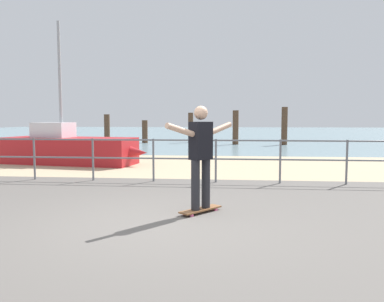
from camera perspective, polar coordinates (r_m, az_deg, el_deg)
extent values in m
cube|color=#605B56|center=(4.78, -6.96, -13.91)|extent=(24.00, 10.00, 0.04)
cube|color=tan|center=(12.55, 0.96, -2.14)|extent=(24.00, 6.00, 0.04)
cube|color=#75939E|center=(40.46, 4.14, 2.71)|extent=(72.00, 50.00, 0.04)
cylinder|color=slate|center=(10.27, -22.43, -1.14)|extent=(0.05, 0.05, 1.05)
cylinder|color=slate|center=(9.66, -14.54, -1.28)|extent=(0.05, 0.05, 1.05)
cylinder|color=slate|center=(9.25, -5.77, -1.42)|extent=(0.05, 0.05, 1.05)
cylinder|color=slate|center=(9.08, 3.57, -1.52)|extent=(0.05, 0.05, 1.05)
cylinder|color=slate|center=(9.15, 13.01, -1.59)|extent=(0.05, 0.05, 1.05)
cylinder|color=slate|center=(9.46, 22.06, -1.61)|extent=(0.05, 0.05, 1.05)
cylinder|color=slate|center=(9.21, -5.79, 1.65)|extent=(12.01, 0.04, 0.04)
cylinder|color=slate|center=(9.25, -5.77, -1.09)|extent=(12.01, 0.04, 0.04)
cube|color=#B21E23|center=(13.42, -17.74, 0.01)|extent=(4.56, 2.05, 0.90)
cone|color=#B21E23|center=(12.39, -9.08, -0.20)|extent=(1.20, 0.92, 0.77)
cylinder|color=#9EA0A5|center=(13.59, -19.09, 9.98)|extent=(0.10, 0.10, 3.81)
cube|color=silver|center=(13.71, -19.95, 2.98)|extent=(1.32, 1.07, 0.50)
cube|color=brown|center=(6.24, 1.30, -8.70)|extent=(0.67, 0.74, 0.02)
cylinder|color=#E5598C|center=(6.50, 2.52, -8.52)|extent=(0.06, 0.07, 0.06)
cylinder|color=#E5598C|center=(6.40, 3.59, -8.75)|extent=(0.06, 0.07, 0.06)
cylinder|color=#E5598C|center=(6.11, -1.10, -9.39)|extent=(0.06, 0.07, 0.06)
cylinder|color=#E5598C|center=(6.00, -0.03, -9.66)|extent=(0.06, 0.07, 0.06)
cylinder|color=#26262B|center=(6.24, 2.08, -4.83)|extent=(0.14, 0.14, 0.80)
cylinder|color=#26262B|center=(6.07, 0.52, -5.10)|extent=(0.14, 0.14, 0.80)
cube|color=black|center=(6.07, 1.32, 1.55)|extent=(0.38, 0.40, 0.60)
sphere|color=tan|center=(6.07, 1.33, 5.70)|extent=(0.22, 0.22, 0.22)
cylinder|color=tan|center=(6.39, 4.11, 3.31)|extent=(0.42, 0.48, 0.23)
cylinder|color=tan|center=(5.76, -1.76, 3.15)|extent=(0.42, 0.48, 0.23)
cylinder|color=#513826|center=(25.72, -12.55, 3.36)|extent=(0.37, 0.37, 1.80)
cylinder|color=#513826|center=(23.86, -7.04, 2.87)|extent=(0.35, 0.35, 1.42)
cylinder|color=#513826|center=(24.10, -0.20, 3.49)|extent=(0.32, 0.32, 1.89)
cylinder|color=#513826|center=(22.42, 6.50, 3.49)|extent=(0.34, 0.34, 2.00)
cylinder|color=#513826|center=(22.58, 13.60, 3.63)|extent=(0.34, 0.34, 2.18)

